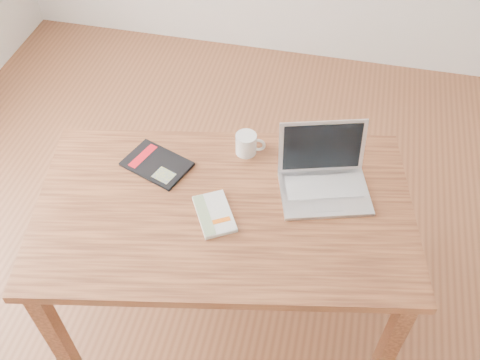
% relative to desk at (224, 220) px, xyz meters
% --- Properties ---
extents(room, '(4.04, 4.04, 2.70)m').
position_rel_desk_xyz_m(room, '(-0.13, 0.15, 0.69)').
color(room, brown).
rests_on(room, ground).
extents(desk, '(1.60, 1.10, 0.75)m').
position_rel_desk_xyz_m(desk, '(0.00, 0.00, 0.00)').
color(desk, brown).
rests_on(desk, ground).
extents(white_guidebook, '(0.21, 0.24, 0.02)m').
position_rel_desk_xyz_m(white_guidebook, '(-0.02, -0.05, 0.10)').
color(white_guidebook, beige).
rests_on(white_guidebook, desk).
extents(black_guidebook, '(0.31, 0.25, 0.01)m').
position_rel_desk_xyz_m(black_guidebook, '(-0.32, 0.15, 0.10)').
color(black_guidebook, black).
rests_on(black_guidebook, desk).
extents(laptop, '(0.41, 0.37, 0.24)m').
position_rel_desk_xyz_m(laptop, '(0.36, 0.19, 0.14)').
color(laptop, silver).
rests_on(laptop, desk).
extents(coffee_mug, '(0.13, 0.09, 0.09)m').
position_rel_desk_xyz_m(coffee_mug, '(0.02, 0.31, 0.14)').
color(coffee_mug, white).
rests_on(coffee_mug, desk).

